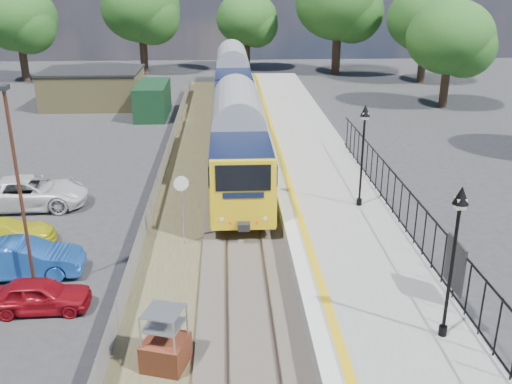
{
  "coord_description": "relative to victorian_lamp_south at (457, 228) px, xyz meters",
  "views": [
    {
      "loc": [
        -0.63,
        -17.63,
        10.66
      ],
      "look_at": [
        0.57,
        5.01,
        2.0
      ],
      "focal_mm": 40.0,
      "sensor_mm": 36.0,
      "label": 1
    }
  ],
  "objects": [
    {
      "name": "platform_edge",
      "position": [
        -3.36,
        12.0,
        -3.39
      ],
      "size": [
        0.9,
        70.0,
        0.01
      ],
      "color": "silver",
      "rests_on": "platform"
    },
    {
      "name": "car_blue",
      "position": [
        -13.8,
        5.83,
        -3.59
      ],
      "size": [
        4.36,
        1.77,
        1.41
      ],
      "primitive_type": "imported",
      "rotation": [
        0.0,
        0.0,
        1.64
      ],
      "color": "#1B4DA4",
      "rests_on": "ground"
    },
    {
      "name": "track_bed",
      "position": [
        -5.97,
        13.67,
        -4.21
      ],
      "size": [
        5.9,
        80.0,
        0.29
      ],
      "color": "#473F38",
      "rests_on": "ground"
    },
    {
      "name": "outbuilding",
      "position": [
        -16.41,
        35.21,
        -2.78
      ],
      "size": [
        10.8,
        10.1,
        3.12
      ],
      "color": "#948853",
      "rests_on": "ground"
    },
    {
      "name": "carpark_lamp",
      "position": [
        -13.1,
        4.62,
        -0.09
      ],
      "size": [
        0.25,
        0.5,
        7.42
      ],
      "color": "#452317",
      "rests_on": "ground"
    },
    {
      "name": "wire_fence",
      "position": [
        -9.7,
        16.0,
        -3.7
      ],
      "size": [
        0.06,
        52.0,
        1.2
      ],
      "color": "#999EA3",
      "rests_on": "ground"
    },
    {
      "name": "brick_plinth",
      "position": [
        -8.0,
        0.17,
        -3.38
      ],
      "size": [
        1.48,
        1.48,
        1.91
      ],
      "rotation": [
        0.0,
        0.0,
        -0.3
      ],
      "color": "brown",
      "rests_on": "ground"
    },
    {
      "name": "tree_line",
      "position": [
        -4.1,
        46.0,
        2.31
      ],
      "size": [
        56.8,
        43.8,
        11.88
      ],
      "color": "#332319",
      "rests_on": "ground"
    },
    {
      "name": "train",
      "position": [
        -5.5,
        28.4,
        -1.96
      ],
      "size": [
        2.82,
        40.83,
        3.51
      ],
      "color": "yellow",
      "rests_on": "ground"
    },
    {
      "name": "speed_sign",
      "position": [
        -8.0,
        8.08,
        -2.15
      ],
      "size": [
        0.61,
        0.2,
        3.1
      ],
      "rotation": [
        0.0,
        0.0,
        0.28
      ],
      "color": "#999EA3",
      "rests_on": "ground"
    },
    {
      "name": "palisade_fence",
      "position": [
        1.05,
        6.24,
        -2.46
      ],
      "size": [
        0.12,
        26.0,
        2.0
      ],
      "color": "black",
      "rests_on": "platform"
    },
    {
      "name": "ground",
      "position": [
        -5.5,
        4.0,
        -4.3
      ],
      "size": [
        120.0,
        120.0,
        0.0
      ],
      "primitive_type": "plane",
      "color": "#2D2D30",
      "rests_on": "ground"
    },
    {
      "name": "victorian_lamp_north",
      "position": [
        -0.2,
        10.0,
        0.0
      ],
      "size": [
        0.44,
        0.44,
        4.6
      ],
      "color": "black",
      "rests_on": "platform"
    },
    {
      "name": "car_yellow",
      "position": [
        -15.49,
        8.44,
        -3.7
      ],
      "size": [
        4.4,
        2.57,
        1.2
      ],
      "primitive_type": "imported",
      "rotation": [
        0.0,
        0.0,
        1.8
      ],
      "color": "yellow",
      "rests_on": "ground"
    },
    {
      "name": "victorian_lamp_south",
      "position": [
        0.0,
        0.0,
        0.0
      ],
      "size": [
        0.44,
        0.44,
        4.6
      ],
      "color": "black",
      "rests_on": "platform"
    },
    {
      "name": "car_white",
      "position": [
        -15.78,
        12.75,
        -3.53
      ],
      "size": [
        5.67,
        2.85,
        1.54
      ],
      "primitive_type": "imported",
      "rotation": [
        0.0,
        0.0,
        1.62
      ],
      "color": "silver",
      "rests_on": "ground"
    },
    {
      "name": "car_red",
      "position": [
        -12.54,
        3.39,
        -3.72
      ],
      "size": [
        3.45,
        1.47,
        1.16
      ],
      "primitive_type": "imported",
      "rotation": [
        0.0,
        0.0,
        1.6
      ],
      "color": "maroon",
      "rests_on": "ground"
    },
    {
      "name": "platform",
      "position": [
        -1.3,
        12.0,
        -3.85
      ],
      "size": [
        5.0,
        70.0,
        0.9
      ],
      "primitive_type": "cube",
      "color": "gray",
      "rests_on": "ground"
    }
  ]
}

